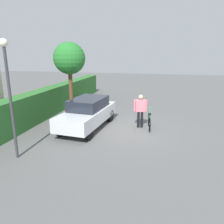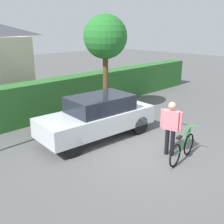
{
  "view_description": "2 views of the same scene",
  "coord_description": "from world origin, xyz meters",
  "px_view_note": "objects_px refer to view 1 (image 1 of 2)",
  "views": [
    {
      "loc": [
        -10.33,
        -1.75,
        3.72
      ],
      "look_at": [
        -0.85,
        0.53,
        1.06
      ],
      "focal_mm": 35.09,
      "sensor_mm": 36.0,
      "label": 1
    },
    {
      "loc": [
        -6.19,
        -4.71,
        3.81
      ],
      "look_at": [
        -0.54,
        0.94,
        1.24
      ],
      "focal_mm": 42.71,
      "sensor_mm": 36.0,
      "label": 2
    }
  ],
  "objects_px": {
    "parked_car_near": "(88,113)",
    "tree_kerbside": "(69,59)",
    "person_rider": "(140,108)",
    "street_lamp": "(9,84)",
    "fire_hydrant": "(67,116)",
    "bicycle": "(149,121)"
  },
  "relations": [
    {
      "from": "parked_car_near",
      "to": "tree_kerbside",
      "type": "bearing_deg",
      "value": 40.59
    },
    {
      "from": "bicycle",
      "to": "fire_hydrant",
      "type": "relative_size",
      "value": 2.02
    },
    {
      "from": "fire_hydrant",
      "to": "parked_car_near",
      "type": "bearing_deg",
      "value": -106.34
    },
    {
      "from": "fire_hydrant",
      "to": "bicycle",
      "type": "bearing_deg",
      "value": -87.28
    },
    {
      "from": "street_lamp",
      "to": "bicycle",
      "type": "bearing_deg",
      "value": -45.66
    },
    {
      "from": "parked_car_near",
      "to": "fire_hydrant",
      "type": "relative_size",
      "value": 5.34
    },
    {
      "from": "parked_car_near",
      "to": "fire_hydrant",
      "type": "distance_m",
      "value": 1.48
    },
    {
      "from": "parked_car_near",
      "to": "tree_kerbside",
      "type": "distance_m",
      "value": 3.78
    },
    {
      "from": "person_rider",
      "to": "street_lamp",
      "type": "xyz_separation_m",
      "value": [
        -4.39,
        3.99,
        1.7
      ]
    },
    {
      "from": "parked_car_near",
      "to": "person_rider",
      "type": "relative_size",
      "value": 2.54
    },
    {
      "from": "fire_hydrant",
      "to": "street_lamp",
      "type": "bearing_deg",
      "value": 179.31
    },
    {
      "from": "parked_car_near",
      "to": "bicycle",
      "type": "xyz_separation_m",
      "value": [
        0.61,
        -3.04,
        -0.42
      ]
    },
    {
      "from": "bicycle",
      "to": "person_rider",
      "type": "bearing_deg",
      "value": 85.69
    },
    {
      "from": "bicycle",
      "to": "tree_kerbside",
      "type": "xyz_separation_m",
      "value": [
        1.51,
        4.85,
        2.97
      ]
    },
    {
      "from": "bicycle",
      "to": "fire_hydrant",
      "type": "distance_m",
      "value": 4.41
    },
    {
      "from": "parked_car_near",
      "to": "fire_hydrant",
      "type": "height_order",
      "value": "parked_car_near"
    },
    {
      "from": "parked_car_near",
      "to": "fire_hydrant",
      "type": "xyz_separation_m",
      "value": [
        0.4,
        1.37,
        -0.39
      ]
    },
    {
      "from": "street_lamp",
      "to": "tree_kerbside",
      "type": "bearing_deg",
      "value": 3.86
    },
    {
      "from": "tree_kerbside",
      "to": "fire_hydrant",
      "type": "xyz_separation_m",
      "value": [
        -1.72,
        -0.45,
        -2.94
      ]
    },
    {
      "from": "person_rider",
      "to": "fire_hydrant",
      "type": "distance_m",
      "value": 3.99
    },
    {
      "from": "bicycle",
      "to": "street_lamp",
      "type": "relative_size",
      "value": 0.39
    },
    {
      "from": "street_lamp",
      "to": "tree_kerbside",
      "type": "height_order",
      "value": "tree_kerbside"
    }
  ]
}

